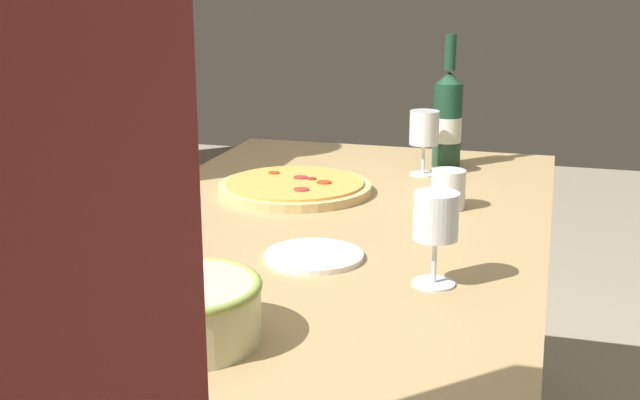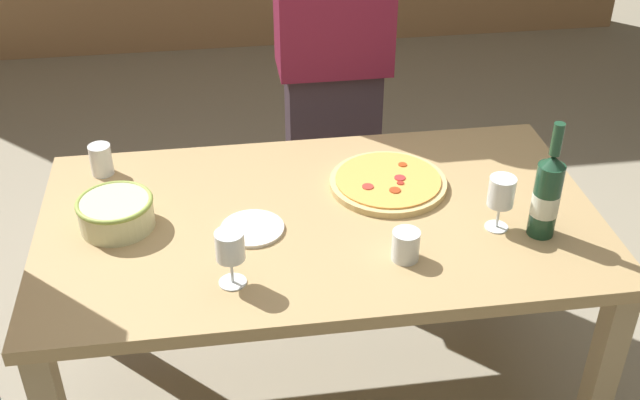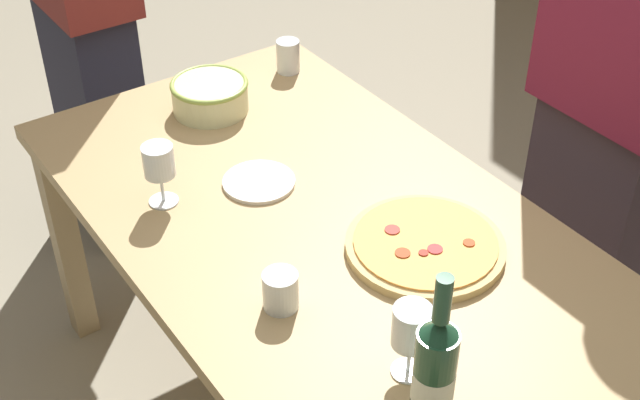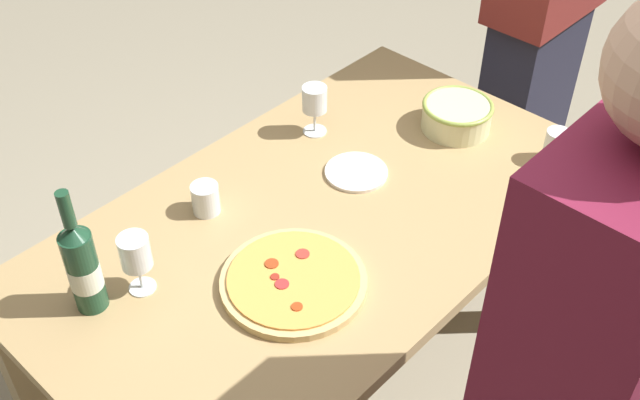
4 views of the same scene
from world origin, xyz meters
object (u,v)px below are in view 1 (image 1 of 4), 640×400
object	(u,v)px
side_plate	(314,256)
pizza	(295,187)
dining_table	(320,268)
wine_glass_near_pizza	(436,219)
serving_bowl	(186,308)
wine_glass_by_bottle	(424,130)
cup_amber	(448,189)
person_host	(21,128)
wine_bottle	(448,118)

from	to	relation	value
side_plate	pizza	bearing A→B (deg)	21.93
dining_table	pizza	xyz separation A→B (m)	(0.23, 0.13, 0.11)
wine_glass_near_pizza	pizza	bearing A→B (deg)	38.86
pizza	wine_glass_near_pizza	world-z (taller)	wine_glass_near_pizza
serving_bowl	pizza	bearing A→B (deg)	6.94
pizza	wine_glass_by_bottle	distance (m)	0.38
pizza	wine_glass_near_pizza	size ratio (longest dim) A/B	2.28
serving_bowl	side_plate	distance (m)	0.38
wine_glass_near_pizza	side_plate	xyz separation A→B (m)	(0.07, 0.22, -0.11)
serving_bowl	wine_glass_near_pizza	distance (m)	0.43
pizza	cup_amber	xyz separation A→B (m)	(-0.03, -0.36, 0.03)
dining_table	person_host	size ratio (longest dim) A/B	0.93
person_host	wine_bottle	bearing A→B (deg)	35.13
serving_bowl	person_host	xyz separation A→B (m)	(0.74, 0.78, 0.08)
pizza	wine_glass_by_bottle	size ratio (longest dim) A/B	2.19
dining_table	person_host	distance (m)	0.85
side_plate	cup_amber	bearing A→B (deg)	-25.52
wine_glass_near_pizza	dining_table	bearing A→B (deg)	45.60
cup_amber	side_plate	bearing A→B (deg)	154.48
wine_glass_by_bottle	side_plate	size ratio (longest dim) A/B	0.91
pizza	wine_bottle	bearing A→B (deg)	-39.40
wine_glass_near_pizza	side_plate	size ratio (longest dim) A/B	0.87
wine_bottle	side_plate	size ratio (longest dim) A/B	1.92
person_host	pizza	bearing A→B (deg)	16.77
wine_glass_near_pizza	person_host	size ratio (longest dim) A/B	0.09
wine_bottle	person_host	distance (m)	1.07
wine_glass_near_pizza	side_plate	world-z (taller)	wine_glass_near_pizza
wine_glass_by_bottle	cup_amber	xyz separation A→B (m)	(-0.29, -0.10, -0.07)
wine_glass_near_pizza	cup_amber	distance (m)	0.46
cup_amber	side_plate	size ratio (longest dim) A/B	0.47
dining_table	serving_bowl	xyz separation A→B (m)	(-0.57, 0.03, 0.14)
dining_table	side_plate	size ratio (longest dim) A/B	8.95
pizza	side_plate	xyz separation A→B (m)	(-0.42, -0.17, -0.01)
cup_amber	side_plate	world-z (taller)	cup_amber
pizza	person_host	world-z (taller)	person_host
wine_glass_near_pizza	person_host	xyz separation A→B (m)	(0.43, 1.07, 0.02)
dining_table	serving_bowl	bearing A→B (deg)	177.12
dining_table	wine_glass_near_pizza	bearing A→B (deg)	-134.40
wine_glass_near_pizza	person_host	bearing A→B (deg)	68.24
dining_table	pizza	world-z (taller)	pizza
wine_bottle	wine_glass_near_pizza	bearing A→B (deg)	-173.64
dining_table	serving_bowl	distance (m)	0.59
wine_glass_near_pizza	cup_amber	xyz separation A→B (m)	(0.46, 0.04, -0.07)
wine_glass_by_bottle	side_plate	xyz separation A→B (m)	(-0.68, 0.09, -0.11)
dining_table	wine_glass_by_bottle	size ratio (longest dim) A/B	9.85
serving_bowl	person_host	bearing A→B (deg)	46.56
pizza	wine_glass_by_bottle	world-z (taller)	wine_glass_by_bottle
serving_bowl	cup_amber	bearing A→B (deg)	-18.83
pizza	side_plate	world-z (taller)	pizza
wine_glass_near_pizza	person_host	distance (m)	1.16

